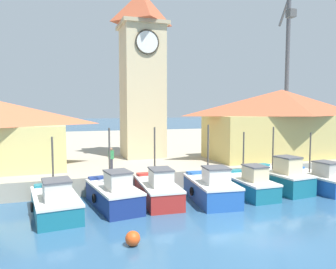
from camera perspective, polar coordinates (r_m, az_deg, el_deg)
ground_plane at (r=14.96m, az=15.77°, el=-16.81°), size 300.00×300.00×0.00m
quay_wharf at (r=41.26m, az=-7.28°, el=-2.05°), size 120.00×40.00×1.15m
fishing_boat_far_left at (r=17.85m, az=-19.04°, el=-11.05°), size 2.66×5.04×3.93m
fishing_boat_left_outer at (r=18.41m, az=-9.46°, el=-10.13°), size 2.66×4.96×4.31m
fishing_boat_left_inner at (r=19.19m, az=-1.84°, el=-9.53°), size 2.15×5.06×4.28m
fishing_boat_mid_left at (r=19.47m, az=7.53°, el=-9.25°), size 2.59×4.77×4.43m
fishing_boat_center at (r=21.16m, az=13.78°, el=-8.39°), size 1.90×4.53×3.89m
fishing_boat_mid_right at (r=22.89m, az=18.75°, el=-7.20°), size 2.46×4.73×4.15m
fishing_boat_right_inner at (r=23.84m, az=24.46°, el=-7.18°), size 2.45×4.62×3.78m
clock_tower at (r=28.68m, az=-4.52°, el=10.97°), size 3.87×3.87×15.69m
warehouse_right at (r=29.83m, az=19.10°, el=1.96°), size 13.11×5.49×5.80m
port_crane_far at (r=48.21m, az=19.94°, el=8.32°), size 3.73×6.97×19.41m
mooring_buoy at (r=13.60m, az=-6.16°, el=-17.56°), size 0.60×0.60×0.60m
dock_worker_near_tower at (r=22.29m, az=-9.86°, el=-4.23°), size 0.34×0.22×1.62m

